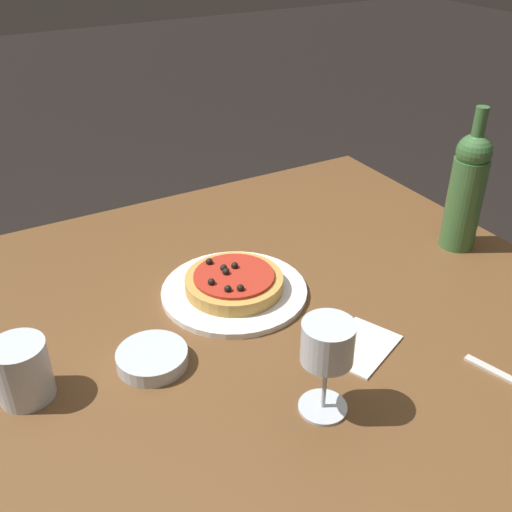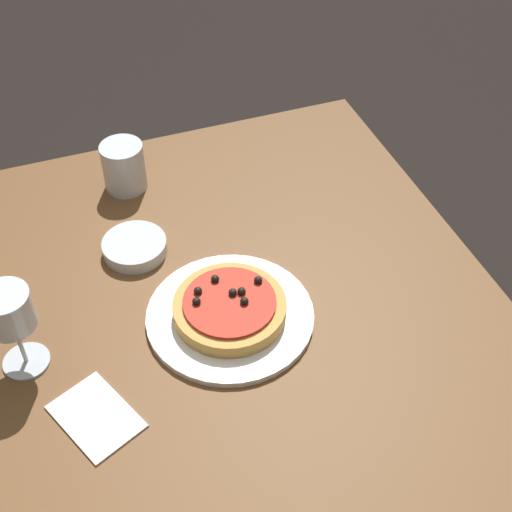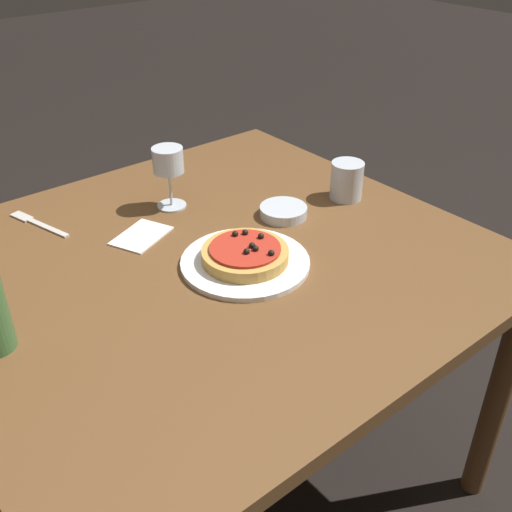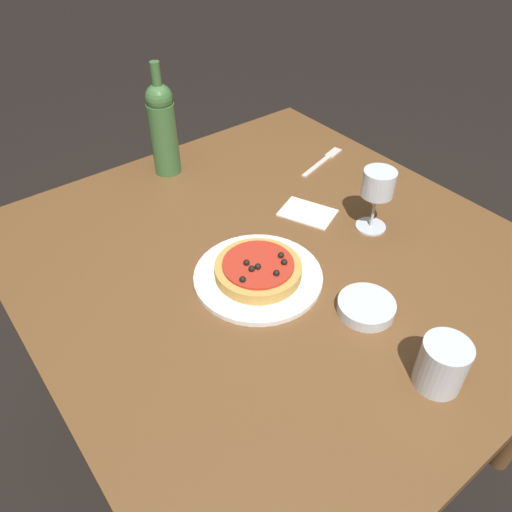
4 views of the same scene
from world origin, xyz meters
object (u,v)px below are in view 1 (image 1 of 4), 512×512
at_px(side_bowl, 152,358).
at_px(pizza, 234,282).
at_px(dining_table, 272,345).
at_px(wine_glass, 327,347).
at_px(wine_bottle, 467,189).
at_px(water_cup, 22,371).
at_px(dinner_plate, 234,291).

bearing_deg(side_bowl, pizza, 28.22).
relative_size(dining_table, wine_glass, 7.36).
bearing_deg(wine_bottle, dining_table, -179.15).
bearing_deg(dining_table, wine_glass, -104.18).
relative_size(pizza, water_cup, 1.91).
distance_m(pizza, wine_bottle, 0.53).
relative_size(dinner_plate, side_bowl, 2.39).
relative_size(dining_table, water_cup, 11.88).
xyz_separation_m(water_cup, side_bowl, (0.19, -0.03, -0.04)).
bearing_deg(dinner_plate, water_cup, -168.07).
height_order(dining_table, dinner_plate, dinner_plate).
relative_size(dinner_plate, pizza, 1.49).
height_order(pizza, wine_glass, wine_glass).
relative_size(pizza, side_bowl, 1.60).
bearing_deg(wine_glass, side_bowl, 130.37).
distance_m(dining_table, wine_glass, 0.33).
distance_m(dinner_plate, pizza, 0.02).
bearing_deg(water_cup, dining_table, 0.67).
height_order(dinner_plate, wine_glass, wine_glass).
xyz_separation_m(dinner_plate, pizza, (-0.00, 0.00, 0.02)).
xyz_separation_m(dining_table, wine_glass, (-0.06, -0.25, 0.21)).
xyz_separation_m(dining_table, wine_bottle, (0.48, 0.01, 0.22)).
height_order(dining_table, wine_glass, wine_glass).
xyz_separation_m(dining_table, water_cup, (-0.45, -0.01, 0.14)).
distance_m(dinner_plate, wine_bottle, 0.54).
bearing_deg(pizza, dinner_plate, -4.85).
relative_size(wine_glass, wine_bottle, 0.51).
relative_size(water_cup, side_bowl, 0.84).
bearing_deg(dining_table, pizza, 116.39).
relative_size(wine_bottle, water_cup, 3.15).
xyz_separation_m(wine_glass, water_cup, (-0.38, 0.25, -0.07)).
bearing_deg(water_cup, side_bowl, -8.10).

